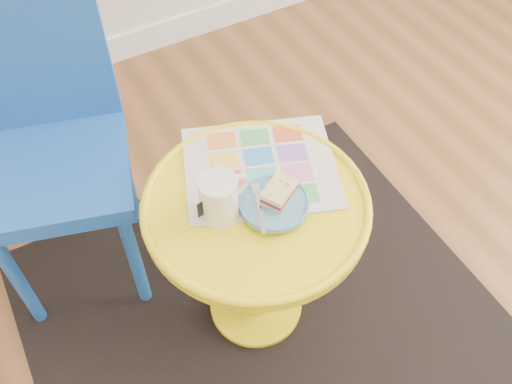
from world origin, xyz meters
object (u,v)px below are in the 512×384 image
newspaper (260,167)px  plate (274,203)px  side_table (256,238)px  chair (47,137)px  mug (220,197)px

newspaper → plate: (-0.03, -0.12, 0.01)m
side_table → chair: size_ratio=0.61×
plate → chair: bearing=128.6°
plate → side_table: bearing=130.2°
newspaper → mug: 0.17m
chair → newspaper: bearing=-24.1°
mug → plate: (0.11, -0.05, -0.04)m
side_table → mug: size_ratio=4.29×
chair → mug: (0.28, -0.44, 0.06)m
chair → plate: chair is taller
mug → plate: bearing=-31.9°
mug → plate: 0.13m
newspaper → mug: (-0.15, -0.08, 0.06)m
chair → plate: 0.62m
side_table → plate: size_ratio=3.30×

